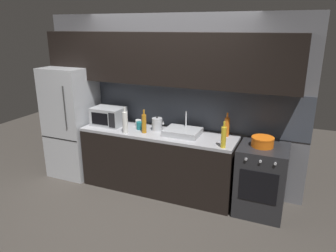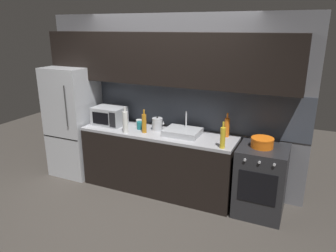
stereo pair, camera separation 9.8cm
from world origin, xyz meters
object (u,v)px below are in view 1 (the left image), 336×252
oven_range (261,180)px  microwave (109,116)px  wine_bottle_white (125,122)px  kettle (157,124)px  wine_bottle_yellow (224,137)px  cooking_pot (263,142)px  mug_clear (138,123)px  wine_bottle_orange (227,127)px  wine_bottle_amber (144,123)px  mug_teal (140,126)px  refrigerator (72,122)px

oven_range → microwave: (-2.28, 0.02, 0.58)m
microwave → wine_bottle_white: bearing=-28.9°
kettle → wine_bottle_yellow: bearing=-15.9°
cooking_pot → kettle: bearing=177.4°
mug_clear → wine_bottle_yellow: bearing=-15.0°
wine_bottle_orange → wine_bottle_amber: wine_bottle_amber is taller
wine_bottle_white → mug_teal: wine_bottle_white is taller
wine_bottle_yellow → wine_bottle_amber: 1.16m
mug_teal → mug_clear: size_ratio=1.14×
mug_clear → wine_bottle_amber: bearing=-47.7°
microwave → mug_teal: (0.53, -0.01, -0.08)m
mug_teal → mug_clear: 0.16m
refrigerator → mug_teal: bearing=0.4°
kettle → wine_bottle_white: bearing=-141.3°
wine_bottle_orange → cooking_pot: (0.50, -0.21, -0.07)m
refrigerator → wine_bottle_yellow: refrigerator is taller
kettle → mug_teal: kettle is taller
wine_bottle_orange → mug_clear: (-1.31, -0.07, -0.09)m
wine_bottle_yellow → mug_teal: bearing=169.7°
mug_teal → wine_bottle_white: bearing=-114.3°
wine_bottle_white → wine_bottle_yellow: bearing=-0.3°
oven_range → wine_bottle_amber: 1.72m
refrigerator → kettle: 1.47m
wine_bottle_yellow → mug_teal: wine_bottle_yellow is taller
refrigerator → cooking_pot: bearing=0.0°
wine_bottle_amber → cooking_pot: bearing=3.7°
oven_range → microwave: microwave is taller
refrigerator → cooking_pot: refrigerator is taller
wine_bottle_orange → refrigerator: bearing=-175.1°
wine_bottle_amber → mug_teal: size_ratio=3.01×
wine_bottle_white → wine_bottle_amber: (0.23, 0.11, -0.02)m
wine_bottle_amber → refrigerator: bearing=175.6°
wine_bottle_white → microwave: bearing=151.1°
oven_range → wine_bottle_orange: (-0.53, 0.21, 0.58)m
mug_clear → mug_teal: bearing=-55.8°
microwave → kettle: microwave is taller
mug_teal → kettle: bearing=13.0°
refrigerator → wine_bottle_amber: refrigerator is taller
kettle → cooking_pot: (1.47, -0.07, -0.03)m
wine_bottle_amber → mug_teal: wine_bottle_amber is taller
wine_bottle_yellow → mug_clear: bearing=165.0°
wine_bottle_white → wine_bottle_amber: 0.26m
refrigerator → wine_bottle_amber: 1.36m
kettle → cooking_pot: size_ratio=0.74×
cooking_pot → wine_bottle_white: bearing=-173.2°
oven_range → wine_bottle_orange: wine_bottle_orange is taller
mug_teal → wine_bottle_amber: bearing=-40.1°
refrigerator → kettle: (1.46, 0.07, 0.12)m
wine_bottle_amber → cooking_pot: wine_bottle_amber is taller
wine_bottle_yellow → wine_bottle_white: (-1.39, 0.01, 0.02)m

